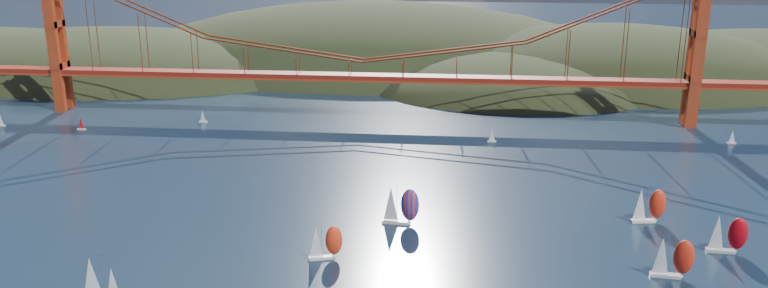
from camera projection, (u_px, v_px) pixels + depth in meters
headlands at (476, 94)px, 379.48m from camera, size 725.00×225.00×96.00m
bridge at (358, 33)px, 277.48m from camera, size 552.00×12.00×55.00m
sloop_navy at (98, 285)px, 143.81m from camera, size 8.33×5.18×12.49m
racer_0 at (325, 242)px, 166.32m from camera, size 7.88×4.64×8.83m
racer_1 at (672, 257)px, 157.56m from camera, size 8.75×3.77×9.94m
racer_2 at (727, 234)px, 169.38m from camera, size 8.62×3.63×9.83m
racer_3 at (648, 205)px, 186.46m from camera, size 8.70×4.30×9.79m
racer_rwb at (400, 205)px, 185.32m from camera, size 9.43×4.19×10.69m
distant_boat_1 at (0, 120)px, 273.87m from camera, size 3.00×2.00×4.70m
distant_boat_2 at (81, 123)px, 269.04m from camera, size 3.00×2.00×4.70m
distant_boat_3 at (203, 116)px, 278.66m from camera, size 3.00×2.00×4.70m
distant_boat_4 at (732, 137)px, 252.32m from camera, size 3.00×2.00×4.70m
distant_boat_8 at (492, 135)px, 254.32m from camera, size 3.00×2.00×4.70m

